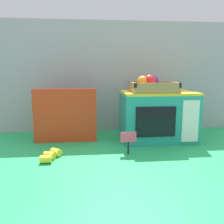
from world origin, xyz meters
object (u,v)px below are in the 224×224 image
at_px(cookie_set_box, 66,115).
at_px(price_sign, 129,139).
at_px(loose_toy_banana, 51,156).
at_px(toy_microwave, 158,116).
at_px(food_groups_crate, 152,86).

bearing_deg(cookie_set_box, price_sign, -39.33).
xyz_separation_m(price_sign, loose_toy_banana, (-0.34, -0.03, -0.05)).
bearing_deg(loose_toy_banana, cookie_set_box, 81.25).
height_order(toy_microwave, food_groups_crate, food_groups_crate).
xyz_separation_m(toy_microwave, loose_toy_banana, (-0.53, -0.25, -0.11)).
height_order(cookie_set_box, price_sign, cookie_set_box).
height_order(toy_microwave, price_sign, toy_microwave).
bearing_deg(cookie_set_box, loose_toy_banana, -98.75).
relative_size(price_sign, loose_toy_banana, 0.80).
bearing_deg(food_groups_crate, loose_toy_banana, -154.86).
distance_m(price_sign, loose_toy_banana, 0.34).
bearing_deg(price_sign, loose_toy_banana, -174.76).
bearing_deg(toy_microwave, loose_toy_banana, -154.95).
relative_size(food_groups_crate, cookie_set_box, 0.72).
bearing_deg(toy_microwave, food_groups_crate, -156.01).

